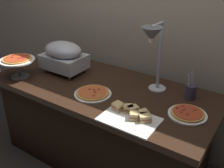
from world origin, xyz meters
TOP-DOWN VIEW (x-y plane):
  - ground_plane at (0.00, 0.00)m, footprint 8.00×8.00m
  - back_wall at (0.00, 0.50)m, footprint 4.40×0.04m
  - buffet_table at (0.00, 0.00)m, footprint 1.90×0.84m
  - chafing_dish at (-0.46, 0.05)m, footprint 0.39×0.28m
  - heat_lamp at (0.40, 0.08)m, footprint 0.15×0.32m
  - pizza_plate_front at (0.03, -0.15)m, footprint 0.29×0.29m
  - pizza_plate_center at (0.74, -0.02)m, footprint 0.26×0.26m
  - pizza_plate_raised_stand at (-0.71, -0.26)m, footprint 0.30×0.30m
  - sandwich_platter at (0.44, -0.27)m, footprint 0.38×0.26m
  - sauce_cup_near at (-0.70, 0.20)m, footprint 0.06×0.06m
  - utensil_holder at (0.67, 0.21)m, footprint 0.08×0.08m

SIDE VIEW (x-z plane):
  - ground_plane at x=0.00m, z-range 0.00..0.00m
  - buffet_table at x=0.00m, z-range 0.01..0.77m
  - pizza_plate_center at x=0.74m, z-range 0.76..0.79m
  - pizza_plate_front at x=0.03m, z-range 0.76..0.79m
  - sauce_cup_near at x=-0.70m, z-range 0.76..0.80m
  - sandwich_platter at x=0.44m, z-range 0.75..0.81m
  - utensil_holder at x=0.67m, z-range 0.71..0.93m
  - pizza_plate_raised_stand at x=-0.71m, z-range 0.82..1.00m
  - chafing_dish at x=-0.46m, z-range 0.78..1.06m
  - heat_lamp at x=0.40m, z-range 0.92..1.47m
  - back_wall at x=0.00m, z-range 0.00..2.40m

